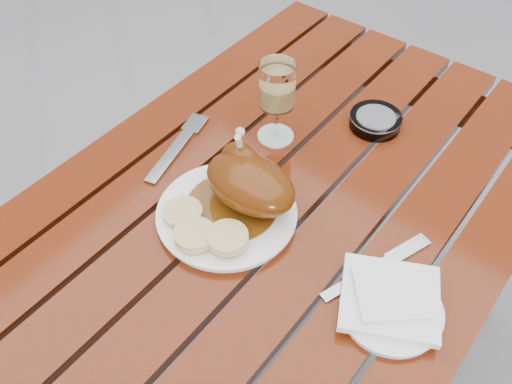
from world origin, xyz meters
TOP-DOWN VIEW (x-y plane):
  - ground at (0.00, 0.00)m, footprint 60.00×60.00m
  - table at (0.00, 0.00)m, footprint 0.80×1.20m
  - dinner_plate at (-0.05, -0.11)m, footprint 0.31×0.31m
  - roast_duck at (-0.04, -0.07)m, footprint 0.19×0.17m
  - bread_dumplings at (-0.06, -0.18)m, footprint 0.17×0.10m
  - wine_glass at (-0.11, 0.12)m, footprint 0.10×0.10m
  - side_plate at (0.28, -0.10)m, footprint 0.17×0.17m
  - napkin at (0.27, -0.09)m, footprint 0.20×0.20m
  - ashtray at (0.03, 0.27)m, footprint 0.12×0.12m
  - fork at (-0.25, -0.04)m, footprint 0.07×0.20m
  - knife at (0.21, -0.06)m, footprint 0.08×0.19m

SIDE VIEW (x-z plane):
  - ground at x=0.00m, z-range 0.00..0.00m
  - table at x=0.00m, z-range 0.00..0.75m
  - knife at x=0.21m, z-range 0.75..0.76m
  - fork at x=-0.25m, z-range 0.75..0.76m
  - side_plate at x=0.28m, z-range 0.75..0.76m
  - dinner_plate at x=-0.05m, z-range 0.75..0.77m
  - ashtray at x=0.03m, z-range 0.75..0.78m
  - napkin at x=0.27m, z-range 0.76..0.78m
  - bread_dumplings at x=-0.06m, z-range 0.77..0.79m
  - roast_duck at x=-0.04m, z-range 0.75..0.88m
  - wine_glass at x=-0.11m, z-range 0.75..0.93m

